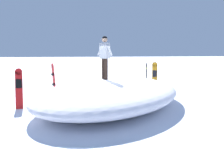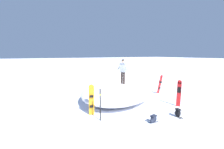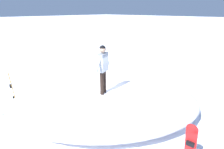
# 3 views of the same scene
# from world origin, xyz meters

# --- Properties ---
(ground) EXTENTS (240.00, 240.00, 0.00)m
(ground) POSITION_xyz_m (0.00, 0.00, 0.00)
(ground) COLOR white
(snow_mound) EXTENTS (8.84, 8.92, 1.10)m
(snow_mound) POSITION_xyz_m (0.39, 0.29, 0.55)
(snow_mound) COLOR white
(snow_mound) RESTS_ON ground
(snowboarder_standing) EXTENTS (0.45, 1.03, 1.80)m
(snowboarder_standing) POSITION_xyz_m (0.16, 0.58, 2.19)
(snowboarder_standing) COLOR black
(snowboarder_standing) RESTS_ON snow_mound
(snowboard_primary_upright) EXTENTS (0.30, 0.38, 1.59)m
(snowboard_primary_upright) POSITION_xyz_m (-3.28, 0.92, 0.82)
(snowboard_primary_upright) COLOR red
(snowboard_primary_upright) RESTS_ON ground
(snowboard_secondary_upright) EXTENTS (0.31, 0.23, 1.71)m
(snowboard_secondary_upright) POSITION_xyz_m (3.48, 2.66, 0.88)
(snowboard_secondary_upright) COLOR orange
(snowboard_secondary_upright) RESTS_ON ground
(snowboard_tertiary_upright) EXTENTS (0.26, 0.30, 1.67)m
(snowboard_tertiary_upright) POSITION_xyz_m (-1.95, 3.85, 0.86)
(snowboard_tertiary_upright) COLOR red
(snowboard_tertiary_upright) RESTS_ON ground
(backpack_near) EXTENTS (0.59, 0.33, 0.38)m
(backpack_near) POSITION_xyz_m (1.23, 4.99, 0.19)
(backpack_near) COLOR #1E2333
(backpack_near) RESTS_ON ground
(backpack_far) EXTENTS (0.29, 0.53, 0.44)m
(backpack_far) POSITION_xyz_m (-0.43, 5.04, 0.22)
(backpack_far) COLOR black
(backpack_far) RESTS_ON ground
(trail_marker_pole) EXTENTS (0.10, 0.10, 1.61)m
(trail_marker_pole) POSITION_xyz_m (3.35, 3.50, 0.85)
(trail_marker_pole) COLOR black
(trail_marker_pole) RESTS_ON ground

